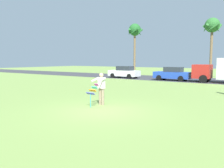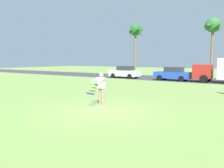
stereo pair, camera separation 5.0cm
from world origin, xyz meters
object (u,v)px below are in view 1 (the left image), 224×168
at_px(person_kite_flyer, 101,87).
at_px(parked_car_white, 124,72).
at_px(kite_held, 93,91).
at_px(palm_tree_right_near, 212,28).
at_px(parked_car_blue, 172,74).
at_px(palm_tree_left_near, 135,32).

distance_m(person_kite_flyer, parked_car_white, 18.76).
relative_size(kite_held, palm_tree_right_near, 0.14).
height_order(parked_car_white, palm_tree_right_near, palm_tree_right_near).
height_order(person_kite_flyer, parked_car_white, person_kite_flyer).
xyz_separation_m(person_kite_flyer, kite_held, (-0.03, -0.69, -0.14)).
xyz_separation_m(kite_held, parked_car_blue, (-2.07, 17.26, -0.04)).
relative_size(person_kite_flyer, palm_tree_left_near, 0.20).
height_order(kite_held, palm_tree_left_near, palm_tree_left_near).
distance_m(kite_held, parked_car_blue, 17.38).
bearing_deg(person_kite_flyer, parked_car_white, 117.96).
xyz_separation_m(parked_car_blue, palm_tree_left_near, (-10.41, 9.45, 6.51)).
xyz_separation_m(parked_car_white, palm_tree_right_near, (8.92, 9.57, 6.27)).
relative_size(kite_held, palm_tree_left_near, 0.14).
relative_size(parked_car_white, palm_tree_left_near, 0.48).
bearing_deg(kite_held, palm_tree_right_near, 89.67).
height_order(kite_held, parked_car_white, parked_car_white).
relative_size(palm_tree_left_near, palm_tree_right_near, 1.03).
bearing_deg(parked_car_white, person_kite_flyer, -62.04).
bearing_deg(parked_car_blue, palm_tree_left_near, 137.76).
bearing_deg(kite_held, palm_tree_left_near, 115.04).
bearing_deg(person_kite_flyer, palm_tree_left_near, 115.68).
bearing_deg(palm_tree_right_near, kite_held, -90.33).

